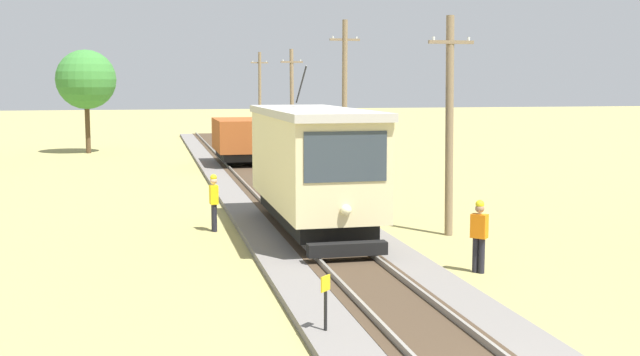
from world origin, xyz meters
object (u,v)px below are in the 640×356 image
freight_car (238,139)px  utility_pole_mid (345,100)px  utility_pole_distant (260,95)px  tree_right_near (86,80)px  trackside_signal_marker (326,304)px  red_tram (312,164)px  utility_pole_near_tram (449,123)px  utility_pole_far (292,101)px  track_worker (479,233)px  second_worker (214,200)px

freight_car → utility_pole_mid: utility_pole_mid is taller
utility_pole_distant → tree_right_near: 15.78m
utility_pole_distant → trackside_signal_marker: utility_pole_distant is taller
freight_car → tree_right_near: (-8.65, 10.66, 3.24)m
red_tram → utility_pole_near_tram: 4.28m
freight_car → utility_pole_far: 7.23m
utility_pole_far → track_worker: size_ratio=3.75×
utility_pole_far → track_worker: 30.61m
track_worker → tree_right_near: bearing=-115.7°
red_tram → track_worker: size_ratio=4.79×
utility_pole_near_tram → tree_right_near: bearing=112.4°
trackside_signal_marker → track_worker: size_ratio=0.66×
utility_pole_near_tram → red_tram: bearing=171.3°
utility_pole_mid → track_worker: size_ratio=4.16×
red_tram → utility_pole_mid: utility_pole_mid is taller
tree_right_near → track_worker: bearing=-71.8°
trackside_signal_marker → second_worker: (-1.09, 10.65, 0.32)m
trackside_signal_marker → track_worker: track_worker is taller
second_worker → utility_pole_distant: bearing=75.9°
utility_pole_distant → track_worker: utility_pole_distant is taller
utility_pole_mid → utility_pole_distant: bearing=90.0°
utility_pole_mid → utility_pole_far: bearing=90.0°
red_tram → second_worker: 3.37m
freight_car → track_worker: freight_car is taller
red_tram → trackside_signal_marker: red_tram is taller
utility_pole_far → tree_right_near: 13.72m
utility_pole_near_tram → trackside_signal_marker: (-5.78, -8.61, -2.71)m
track_worker → utility_pole_near_tram: bearing=-146.8°
red_tram → tree_right_near: 31.55m
utility_pole_mid → track_worker: 17.50m
red_tram → tree_right_near: bearing=106.0°
red_tram → track_worker: (3.00, -5.25, -1.21)m
red_tram → utility_pole_mid: bearing=71.3°
red_tram → utility_pole_mid: size_ratio=1.15×
red_tram → second_worker: size_ratio=4.79×
track_worker → tree_right_near: (-11.65, 35.48, 3.81)m
freight_car → utility_pole_near_tram: 20.68m
utility_pole_far → red_tram: bearing=-99.1°
utility_pole_mid → trackside_signal_marker: bearing=-105.2°
red_tram → utility_pole_mid: 12.76m
utility_pole_near_tram → track_worker: utility_pole_near_tram is taller
utility_pole_mid → second_worker: size_ratio=4.16×
utility_pole_distant → second_worker: 38.79m
red_tram → freight_car: bearing=90.0°
track_worker → utility_pole_far: bearing=-135.9°
utility_pole_far → tree_right_near: tree_right_near is taller
freight_car → track_worker: 25.00m
red_tram → utility_pole_mid: (4.06, 11.99, 1.61)m
utility_pole_distant → red_tram: bearing=-95.9°
freight_car → utility_pole_mid: bearing=-61.8°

